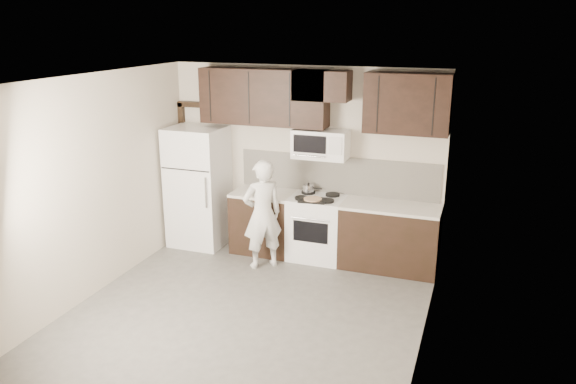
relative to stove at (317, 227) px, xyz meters
The scene contains 14 objects.
floor 2.02m from the stove, 98.80° to the right, with size 4.50×4.50×0.00m, color #52504D.
back_wall 0.99m from the stove, 133.94° to the left, with size 4.00×4.00×0.00m, color beige.
ceiling 2.98m from the stove, 98.80° to the right, with size 4.50×4.50×0.00m, color white.
counter_run 0.30m from the stove, ahead, with size 2.95×0.64×0.91m.
stove is the anchor object (origin of this frame).
backsplash 0.80m from the stove, 56.25° to the left, with size 2.90×0.02×0.54m, color beige.
upper_cabinets 1.83m from the stove, 124.04° to the left, with size 3.48×0.35×0.78m.
microwave 1.20m from the stove, 90.10° to the left, with size 0.76×0.42×0.40m.
refrigerator 1.90m from the stove, behind, with size 0.80×0.76×1.80m.
door_trim 2.37m from the stove, behind, with size 0.50×0.08×2.12m.
saucepan 0.56m from the stove, 139.60° to the left, with size 0.29×0.16×0.16m.
baking_tray 0.49m from the stove, 94.46° to the right, with size 0.37×0.28×0.02m, color black.
pizza 0.51m from the stove, 94.46° to the right, with size 0.25×0.25×0.02m, color beige.
person 0.87m from the stove, 139.05° to the right, with size 0.56×0.36×1.52m, color white.
Camera 1 is at (2.43, -5.27, 3.27)m, focal length 35.00 mm.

